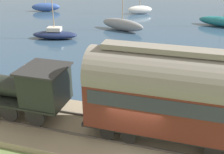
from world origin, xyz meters
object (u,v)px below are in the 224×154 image
object	(u,v)px
passenger_coach	(175,93)
rowboat_mid_harbor	(171,91)
steam_locomotive	(24,87)
rowboat_far_out	(129,53)
sailboat_blue	(46,7)
sailboat_teal	(223,22)
rowboat_near_shore	(213,71)
rowboat_off_pier	(38,64)
sailboat_gray	(122,24)
sailboat_navy	(55,34)
sailboat_white	(140,10)

from	to	relation	value
passenger_coach	rowboat_mid_harbor	world-z (taller)	passenger_coach
steam_locomotive	rowboat_far_out	bearing A→B (deg)	-13.71
sailboat_blue	rowboat_mid_harbor	size ratio (longest dim) A/B	2.50
steam_locomotive	sailboat_teal	bearing A→B (deg)	-25.15
rowboat_near_shore	rowboat_off_pier	bearing A→B (deg)	107.30
sailboat_teal	sailboat_gray	size ratio (longest dim) A/B	0.93
rowboat_far_out	steam_locomotive	bearing A→B (deg)	172.49
passenger_coach	rowboat_near_shore	world-z (taller)	passenger_coach
sailboat_gray	sailboat_blue	distance (m)	18.29
sailboat_navy	sailboat_white	distance (m)	18.26
sailboat_teal	rowboat_far_out	bearing A→B (deg)	163.72
rowboat_far_out	rowboat_near_shore	bearing A→B (deg)	-101.16
sailboat_blue	rowboat_mid_harbor	xyz separation A→B (m)	(-24.62, -23.46, -0.55)
steam_locomotive	rowboat_mid_harbor	distance (m)	9.81
sailboat_teal	rowboat_far_out	world-z (taller)	sailboat_teal
rowboat_near_shore	sailboat_teal	bearing A→B (deg)	-0.98
sailboat_blue	rowboat_off_pier	world-z (taller)	sailboat_blue
steam_locomotive	rowboat_near_shore	world-z (taller)	steam_locomotive
sailboat_navy	sailboat_blue	distance (m)	17.47
sailboat_navy	passenger_coach	bearing A→B (deg)	-149.62
sailboat_blue	rowboat_far_out	xyz separation A→B (m)	(-17.73, -18.90, -0.49)
sailboat_white	rowboat_mid_harbor	bearing A→B (deg)	169.64
rowboat_off_pier	rowboat_near_shore	bearing A→B (deg)	-127.40
sailboat_teal	sailboat_blue	bearing A→B (deg)	101.15
sailboat_navy	sailboat_gray	size ratio (longest dim) A/B	0.83
sailboat_teal	rowboat_off_pier	xyz separation A→B (m)	(-19.82, 16.69, -0.40)
sailboat_blue	sailboat_gray	bearing A→B (deg)	-140.70
steam_locomotive	rowboat_far_out	xyz separation A→B (m)	(12.68, -3.09, -2.01)
sailboat_navy	sailboat_blue	xyz separation A→B (m)	(14.74, 9.37, 0.20)
sailboat_white	sailboat_blue	xyz separation A→B (m)	(-2.22, 16.14, 0.01)
sailboat_teal	sailboat_navy	world-z (taller)	sailboat_teal
sailboat_white	rowboat_off_pier	world-z (taller)	sailboat_white
sailboat_white	rowboat_near_shore	size ratio (longest dim) A/B	3.15
rowboat_off_pier	rowboat_mid_harbor	xyz separation A→B (m)	(-1.69, -11.53, -0.10)
rowboat_near_shore	rowboat_far_out	bearing A→B (deg)	78.89
sailboat_gray	rowboat_near_shore	xyz separation A→B (m)	(-11.18, -10.50, -0.58)
sailboat_teal	sailboat_gray	xyz separation A→B (m)	(-5.80, 12.65, 0.09)
passenger_coach	sailboat_gray	distance (m)	23.00
steam_locomotive	sailboat_navy	size ratio (longest dim) A/B	1.09
steam_locomotive	sailboat_teal	size ratio (longest dim) A/B	0.98
sailboat_navy	rowboat_near_shore	size ratio (longest dim) A/B	2.44
sailboat_teal	rowboat_mid_harbor	bearing A→B (deg)	-176.15
steam_locomotive	sailboat_gray	bearing A→B (deg)	-0.43
passenger_coach	sailboat_white	bearing A→B (deg)	13.28
steam_locomotive	rowboat_mid_harbor	size ratio (longest dim) A/B	2.94
steam_locomotive	rowboat_mid_harbor	xyz separation A→B (m)	(5.78, -7.65, -2.07)
rowboat_near_shore	steam_locomotive	bearing A→B (deg)	140.30
passenger_coach	rowboat_mid_harbor	size ratio (longest dim) A/B	3.86
sailboat_navy	rowboat_near_shore	distance (m)	17.92
sailboat_navy	rowboat_far_out	distance (m)	9.99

